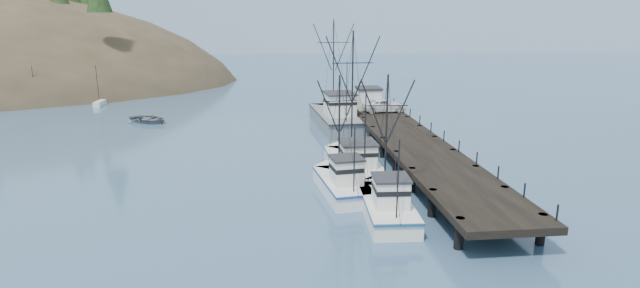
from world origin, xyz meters
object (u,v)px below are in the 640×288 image
object	(u,v)px
work_vessel	(336,116)
motorboat	(149,122)
pier	(409,140)
trawler_near	(386,204)
trawler_mid	(342,183)
trawler_far	(354,164)
pickup_truck	(385,106)
pier_shed	(368,98)

from	to	relation	value
work_vessel	motorboat	distance (m)	24.56
pier	trawler_near	distance (m)	15.55
trawler_near	work_vessel	distance (m)	29.10
trawler_mid	motorboat	xyz separation A→B (m)	(-21.15, 29.00, -0.82)
trawler_far	work_vessel	size ratio (longest dim) A/B	0.78
motorboat	pier	bearing A→B (deg)	-87.69
motorboat	pickup_truck	bearing A→B (deg)	-65.86
pier	trawler_near	xyz separation A→B (m)	(-5.72, -14.43, -0.87)
work_vessel	pickup_truck	size ratio (longest dim) A/B	2.95
pier_shed	motorboat	bearing A→B (deg)	171.58
pier	trawler_mid	bearing A→B (deg)	-130.50
pier	pickup_truck	bearing A→B (deg)	87.07
pier	motorboat	xyz separation A→B (m)	(-29.30, 19.45, -1.69)
work_vessel	motorboat	world-z (taller)	work_vessel
trawler_far	motorboat	size ratio (longest dim) A/B	2.22
pier	pickup_truck	xyz separation A→B (m)	(0.68, 13.21, 1.08)
trawler_near	trawler_far	bearing A→B (deg)	93.41
trawler_mid	work_vessel	xyz separation A→B (m)	(2.91, 24.21, 0.41)
trawler_far	pier_shed	world-z (taller)	trawler_far
trawler_near	pier_shed	distance (m)	30.18
trawler_near	trawler_far	distance (m)	9.92
pier	trawler_far	bearing A→B (deg)	-144.29
pier	pickup_truck	distance (m)	13.27
trawler_far	pier_shed	xyz separation A→B (m)	(5.33, 19.80, 2.60)
work_vessel	pier_shed	bearing A→B (deg)	8.03
work_vessel	pickup_truck	world-z (taller)	work_vessel
trawler_far	pier_shed	size ratio (longest dim) A/B	3.99
trawler_far	pickup_truck	size ratio (longest dim) A/B	2.31
motorboat	pier_shed	bearing A→B (deg)	-62.52
trawler_near	trawler_mid	world-z (taller)	trawler_near
trawler_mid	pickup_truck	distance (m)	24.49
trawler_mid	work_vessel	bearing A→B (deg)	83.14
pier_shed	work_vessel	bearing A→B (deg)	-171.97
work_vessel	pickup_truck	distance (m)	6.29
pier	trawler_mid	distance (m)	12.59
work_vessel	pickup_truck	bearing A→B (deg)	-13.73
trawler_near	motorboat	world-z (taller)	trawler_near
trawler_mid	pier_shed	world-z (taller)	trawler_mid
pier_shed	pickup_truck	world-z (taller)	pier_shed
pier	trawler_far	size ratio (longest dim) A/B	3.45
pier	motorboat	distance (m)	35.21
trawler_near	pier	bearing A→B (deg)	68.39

